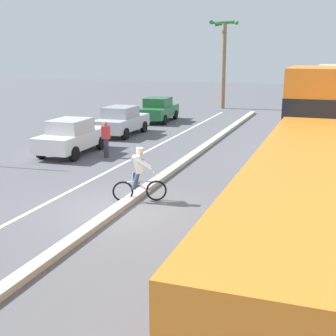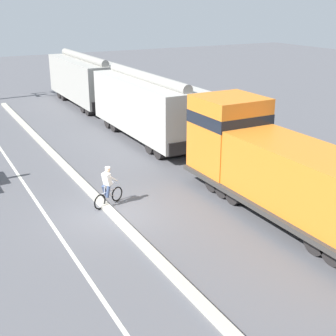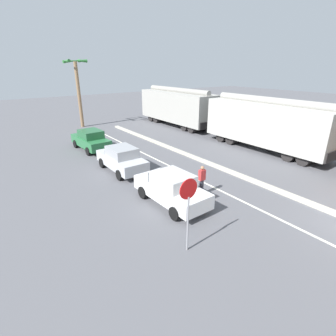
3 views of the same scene
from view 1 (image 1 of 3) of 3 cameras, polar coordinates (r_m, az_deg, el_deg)
The scene contains 9 objects.
ground_plane at distance 14.04m, azimuth -5.98°, elevation -5.10°, with size 120.00×120.00×0.00m, color #56565B.
median_curb at distance 19.39m, azimuth 1.59°, elevation 0.57°, with size 0.36×36.00×0.16m, color #B2AD9E.
lane_stripe at distance 20.25m, azimuth -4.89°, elevation 0.88°, with size 0.14×36.00×0.01m, color silver.
parked_car_white at distance 21.88m, azimuth -11.68°, elevation 3.79°, with size 1.93×4.25×1.62m.
parked_car_silver at distance 26.56m, azimuth -5.69°, elevation 5.76°, with size 1.84×4.20×1.62m.
parked_car_green at distance 31.71m, azimuth -1.17°, elevation 7.15°, with size 1.99×4.28×1.62m.
cyclist at distance 14.56m, azimuth -3.57°, elevation -0.99°, with size 1.58×0.79×1.71m.
palm_tree_near at distance 39.41m, azimuth 6.85°, elevation 14.44°, with size 2.27×2.26×7.10m.
pedestrian_by_cars at distance 20.84m, azimuth -7.57°, elevation 3.54°, with size 0.34×0.22×1.62m.
Camera 1 is at (5.76, -11.96, 4.56)m, focal length 50.00 mm.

